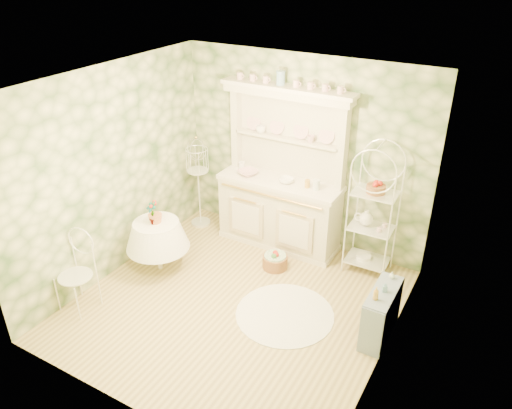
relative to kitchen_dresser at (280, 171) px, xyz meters
The scene contains 22 objects.
floor 1.91m from the kitchen_dresser, 82.50° to the right, with size 3.60×3.60×0.00m, color tan.
ceiling 2.18m from the kitchen_dresser, 82.50° to the right, with size 3.60×3.60×0.00m, color white.
wall_left 2.22m from the kitchen_dresser, 136.47° to the right, with size 3.60×3.60×0.00m, color beige.
wall_right 2.52m from the kitchen_dresser, 37.23° to the right, with size 3.60×3.60×0.00m, color beige.
wall_back 0.40m from the kitchen_dresser, 54.46° to the left, with size 3.60×3.60×0.00m, color beige.
wall_front 3.33m from the kitchen_dresser, 86.55° to the right, with size 3.60×3.60×0.00m, color beige.
kitchen_dresser is the anchor object (origin of this frame).
bakers_rack 1.37m from the kitchen_dresser, ahead, with size 0.56×0.40×1.81m, color white.
side_shelf 2.38m from the kitchen_dresser, 32.16° to the right, with size 0.24×0.65×0.56m, color #7F8FAC.
round_table 1.92m from the kitchen_dresser, 128.38° to the right, with size 0.68×0.68×0.75m, color white.
cafe_chair 2.95m from the kitchen_dresser, 119.39° to the right, with size 0.41×0.41×0.90m, color white.
birdcage_stand 1.41m from the kitchen_dresser, behind, with size 0.32×0.32×1.34m, color white.
floor_basket 1.22m from the kitchen_dresser, 66.87° to the right, with size 0.36×0.36×0.23m, color #946239.
lace_rug 1.97m from the kitchen_dresser, 59.88° to the right, with size 1.17×1.17×0.01m, color white.
bowl_floral 0.50m from the kitchen_dresser, behind, with size 0.27×0.27×0.07m, color white.
bowl_white 0.17m from the kitchen_dresser, 14.00° to the right, with size 0.21×0.21×0.07m, color white.
cup_left 0.63m from the kitchen_dresser, 158.60° to the left, with size 0.13×0.13×0.11m, color white.
cup_right 0.61m from the kitchen_dresser, 24.17° to the left, with size 0.10×0.10×0.10m, color white.
potted_geranium 1.82m from the kitchen_dresser, 127.59° to the right, with size 0.17×0.11×0.31m, color #3F7238.
bottle_amber 2.34m from the kitchen_dresser, 36.65° to the right, with size 0.06×0.06×0.15m, color #B98B2D.
bottle_blue 2.28m from the kitchen_dresser, 32.27° to the right, with size 0.05×0.05×0.11m, color #729DBB.
bottle_glass 2.15m from the kitchen_dresser, 25.98° to the right, with size 0.06×0.06×0.08m, color silver.
Camera 1 is at (2.62, -4.07, 3.93)m, focal length 35.00 mm.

